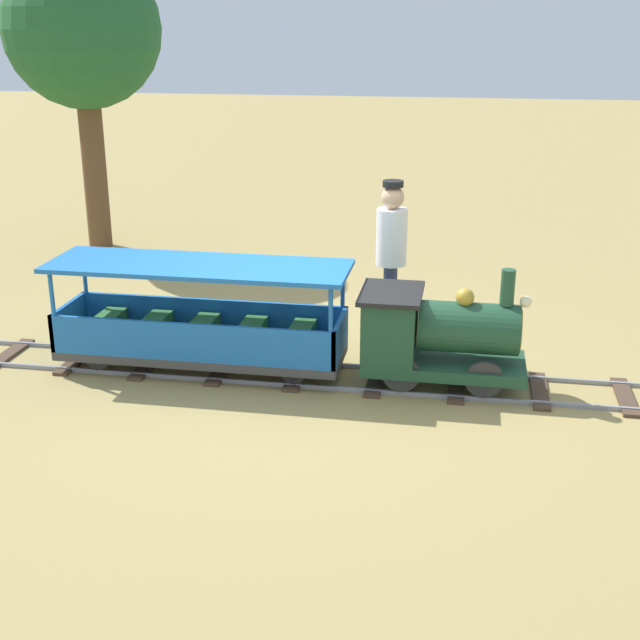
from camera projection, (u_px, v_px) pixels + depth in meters
ground_plane at (297, 376)px, 7.77m from camera, size 60.00×60.00×0.00m
track at (298, 374)px, 7.76m from camera, size 0.77×6.40×0.04m
locomotive at (434, 334)px, 7.41m from camera, size 0.73×1.45×1.05m
passenger_car at (201, 327)px, 7.77m from camera, size 0.83×2.70×0.97m
conductor_person at (391, 249)px, 8.29m from camera, size 0.30×0.30×1.62m
oak_tree_near at (83, 33)px, 11.27m from camera, size 2.08×2.08×3.98m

